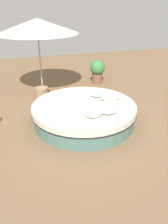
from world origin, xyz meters
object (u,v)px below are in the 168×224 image
at_px(round_bed, 84,114).
at_px(side_table, 42,94).
at_px(throw_pillow_2, 110,103).
at_px(throw_pillow_1, 108,109).
at_px(patio_umbrella, 37,26).
at_px(throw_pillow_0, 93,113).
at_px(throw_pillow_3, 110,97).
at_px(throw_pillow_4, 99,93).
at_px(planter, 97,70).

xyz_separation_m(round_bed, side_table, (0.80, -1.75, -0.04)).
relative_size(round_bed, throw_pillow_2, 6.30).
relative_size(throw_pillow_1, patio_umbrella, 0.19).
distance_m(throw_pillow_0, throw_pillow_1, 0.39).
height_order(round_bed, throw_pillow_3, throw_pillow_3).
relative_size(throw_pillow_2, side_table, 0.94).
bearing_deg(patio_umbrella, throw_pillow_1, 108.99).
height_order(throw_pillow_0, throw_pillow_4, throw_pillow_0).
distance_m(patio_umbrella, planter, 2.72).
height_order(throw_pillow_3, throw_pillow_4, throw_pillow_3).
height_order(round_bed, patio_umbrella, patio_umbrella).
relative_size(round_bed, throw_pillow_4, 5.37).
bearing_deg(throw_pillow_1, throw_pillow_2, -122.40).
bearing_deg(throw_pillow_0, planter, -112.21).
relative_size(throw_pillow_2, planter, 0.48).
xyz_separation_m(round_bed, planter, (-1.44, -2.85, 0.22)).
height_order(throw_pillow_0, patio_umbrella, patio_umbrella).
height_order(throw_pillow_0, side_table, throw_pillow_0).
distance_m(round_bed, throw_pillow_4, 0.76).
bearing_deg(round_bed, throw_pillow_4, -144.06).
relative_size(throw_pillow_1, throw_pillow_2, 1.14).
distance_m(throw_pillow_2, side_table, 2.50).
distance_m(round_bed, side_table, 1.93).
bearing_deg(throw_pillow_1, planter, -107.10).
bearing_deg(throw_pillow_1, side_table, -63.61).
bearing_deg(planter, side_table, 26.12).
distance_m(throw_pillow_4, planter, 2.61).
bearing_deg(throw_pillow_2, throw_pillow_0, 33.99).
bearing_deg(throw_pillow_3, throw_pillow_4, -62.20).
bearing_deg(throw_pillow_0, throw_pillow_2, -146.01).
bearing_deg(patio_umbrella, round_bed, 105.57).
distance_m(round_bed, throw_pillow_3, 0.81).
distance_m(throw_pillow_1, side_table, 2.67).
bearing_deg(throw_pillow_1, throw_pillow_3, -118.04).
height_order(patio_umbrella, side_table, patio_umbrella).
bearing_deg(round_bed, throw_pillow_2, 152.76).
bearing_deg(throw_pillow_2, planter, -105.34).
height_order(patio_umbrella, planter, patio_umbrella).
height_order(throw_pillow_2, patio_umbrella, patio_umbrella).
distance_m(planter, side_table, 2.51).
xyz_separation_m(throw_pillow_2, throw_pillow_4, (0.03, -0.70, -0.00)).
bearing_deg(throw_pillow_4, planter, -109.95).
distance_m(throw_pillow_0, throw_pillow_4, 1.22).
distance_m(throw_pillow_2, patio_umbrella, 3.41).
bearing_deg(side_table, throw_pillow_0, 108.08).
height_order(throw_pillow_3, planter, planter).
bearing_deg(throw_pillow_4, throw_pillow_0, 62.95).
bearing_deg(planter, patio_umbrella, 10.24).
bearing_deg(patio_umbrella, throw_pillow_2, 114.59).
distance_m(throw_pillow_3, patio_umbrella, 3.19).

